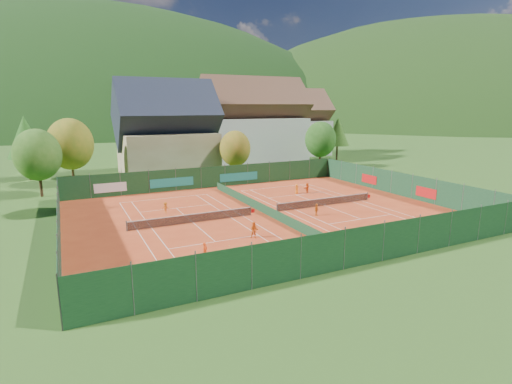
% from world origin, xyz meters
% --- Properties ---
extents(ground, '(600.00, 600.00, 0.00)m').
position_xyz_m(ground, '(0.00, 0.00, -0.02)').
color(ground, '#2A5219').
rests_on(ground, ground).
extents(clay_pad, '(40.00, 32.00, 0.01)m').
position_xyz_m(clay_pad, '(0.00, 0.00, 0.01)').
color(clay_pad, '#B83C1B').
rests_on(clay_pad, ground).
extents(court_markings_left, '(11.03, 23.83, 0.00)m').
position_xyz_m(court_markings_left, '(-8.00, 0.00, 0.01)').
color(court_markings_left, white).
rests_on(court_markings_left, ground).
extents(court_markings_right, '(11.03, 23.83, 0.00)m').
position_xyz_m(court_markings_right, '(8.00, 0.00, 0.01)').
color(court_markings_right, white).
rests_on(court_markings_right, ground).
extents(tennis_net_left, '(13.30, 0.10, 1.02)m').
position_xyz_m(tennis_net_left, '(-7.85, 0.00, 0.51)').
color(tennis_net_left, '#59595B').
rests_on(tennis_net_left, ground).
extents(tennis_net_right, '(13.30, 0.10, 1.02)m').
position_xyz_m(tennis_net_right, '(8.15, 0.00, 0.51)').
color(tennis_net_right, '#59595B').
rests_on(tennis_net_right, ground).
extents(court_divider, '(0.03, 28.80, 1.00)m').
position_xyz_m(court_divider, '(0.00, 0.00, 0.50)').
color(court_divider, '#14381F').
rests_on(court_divider, ground).
extents(fence_north, '(40.00, 0.10, 3.00)m').
position_xyz_m(fence_north, '(-0.46, 15.99, 1.47)').
color(fence_north, '#163C1D').
rests_on(fence_north, ground).
extents(fence_south, '(40.00, 0.04, 3.00)m').
position_xyz_m(fence_south, '(0.00, -16.00, 1.50)').
color(fence_south, '#153A1C').
rests_on(fence_south, ground).
extents(fence_west, '(0.04, 32.00, 3.00)m').
position_xyz_m(fence_west, '(-20.00, 0.00, 1.50)').
color(fence_west, '#153C24').
rests_on(fence_west, ground).
extents(fence_east, '(0.09, 32.00, 3.00)m').
position_xyz_m(fence_east, '(20.00, 0.05, 1.48)').
color(fence_east, '#153A21').
rests_on(fence_east, ground).
extents(chalet, '(16.20, 12.00, 16.00)m').
position_xyz_m(chalet, '(-3.00, 30.00, 6.62)').
color(chalet, '#C5B78B').
rests_on(chalet, ground).
extents(hotel_block_a, '(21.60, 11.00, 17.25)m').
position_xyz_m(hotel_block_a, '(16.00, 36.00, 7.38)').
color(hotel_block_a, silver).
rests_on(hotel_block_a, ground).
extents(hotel_block_b, '(17.28, 10.00, 15.50)m').
position_xyz_m(hotel_block_b, '(30.00, 44.00, 6.62)').
color(hotel_block_b, silver).
rests_on(hotel_block_b, ground).
extents(tree_west_front, '(5.72, 5.72, 8.69)m').
position_xyz_m(tree_west_front, '(-22.00, 20.00, 5.39)').
color(tree_west_front, '#432818').
rests_on(tree_west_front, ground).
extents(tree_west_mid, '(6.44, 6.44, 9.78)m').
position_xyz_m(tree_west_mid, '(-18.00, 26.00, 6.07)').
color(tree_west_mid, '#4E311B').
rests_on(tree_west_mid, ground).
extents(tree_west_back, '(5.60, 5.60, 10.00)m').
position_xyz_m(tree_west_back, '(-24.00, 34.00, 6.74)').
color(tree_west_back, '#49331A').
rests_on(tree_west_back, ground).
extents(tree_center, '(5.01, 5.01, 7.60)m').
position_xyz_m(tree_center, '(6.00, 22.00, 4.72)').
color(tree_center, '#452718').
rests_on(tree_center, ground).
extents(tree_east_front, '(5.72, 5.72, 8.69)m').
position_xyz_m(tree_east_front, '(24.00, 24.00, 5.39)').
color(tree_east_front, '#462819').
rests_on(tree_east_front, ground).
extents(tree_east_mid, '(5.04, 5.04, 9.00)m').
position_xyz_m(tree_east_mid, '(34.00, 32.00, 6.06)').
color(tree_east_mid, '#472C19').
rests_on(tree_east_mid, ground).
extents(tree_east_back, '(7.15, 7.15, 10.86)m').
position_xyz_m(tree_east_back, '(26.00, 40.00, 6.74)').
color(tree_east_back, '#462C19').
rests_on(tree_east_back, ground).
extents(mountain_backdrop, '(820.00, 530.00, 242.00)m').
position_xyz_m(mountain_backdrop, '(28.54, 233.48, -39.64)').
color(mountain_backdrop, black).
rests_on(mountain_backdrop, ground).
extents(ball_hopper, '(0.34, 0.34, 0.80)m').
position_xyz_m(ball_hopper, '(13.05, -11.62, 0.56)').
color(ball_hopper, slate).
rests_on(ball_hopper, ground).
extents(loose_ball_0, '(0.07, 0.07, 0.07)m').
position_xyz_m(loose_ball_0, '(-7.32, -7.90, 0.03)').
color(loose_ball_0, '#CCD833').
rests_on(loose_ball_0, ground).
extents(loose_ball_1, '(0.07, 0.07, 0.07)m').
position_xyz_m(loose_ball_1, '(6.18, -10.79, 0.03)').
color(loose_ball_1, '#CCD833').
rests_on(loose_ball_1, ground).
extents(loose_ball_2, '(0.07, 0.07, 0.07)m').
position_xyz_m(loose_ball_2, '(4.29, 2.72, 0.03)').
color(loose_ball_2, '#CCD833').
rests_on(loose_ball_2, ground).
extents(loose_ball_3, '(0.07, 0.07, 0.07)m').
position_xyz_m(loose_ball_3, '(-5.95, 9.07, 0.03)').
color(loose_ball_3, '#CCD833').
rests_on(loose_ball_3, ground).
extents(player_left_near, '(0.59, 0.53, 1.35)m').
position_xyz_m(player_left_near, '(-10.09, -9.84, 0.68)').
color(player_left_near, '#F34C15').
rests_on(player_left_near, ground).
extents(player_left_mid, '(0.91, 0.85, 1.51)m').
position_xyz_m(player_left_mid, '(-4.58, -7.03, 0.75)').
color(player_left_mid, '#DD5813').
rests_on(player_left_mid, ground).
extents(player_left_far, '(0.92, 0.77, 1.24)m').
position_xyz_m(player_left_far, '(-9.60, 4.75, 0.62)').
color(player_left_far, '#CA5912').
rests_on(player_left_far, ground).
extents(player_right_near, '(0.82, 0.69, 1.31)m').
position_xyz_m(player_right_near, '(4.59, -3.25, 0.66)').
color(player_right_near, '#CD5D12').
rests_on(player_right_near, ground).
extents(player_right_far_a, '(0.71, 0.56, 1.28)m').
position_xyz_m(player_right_far_a, '(8.44, 6.95, 0.64)').
color(player_right_far_a, orange).
rests_on(player_right_far_a, ground).
extents(player_right_far_b, '(1.38, 0.96, 1.43)m').
position_xyz_m(player_right_far_b, '(9.82, 6.56, 0.71)').
color(player_right_far_b, '#E15014').
rests_on(player_right_far_b, ground).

